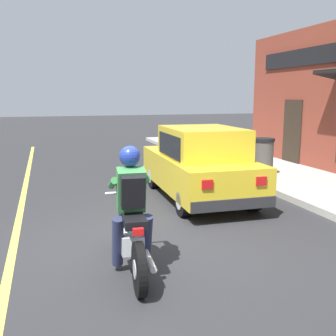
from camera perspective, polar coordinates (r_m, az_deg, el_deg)
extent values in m
plane|color=#2B2B2D|center=(5.87, -3.82, -11.82)|extent=(80.00, 80.00, 0.00)
cube|color=#ADAAA3|center=(10.55, 18.84, -1.89)|extent=(2.60, 22.00, 0.14)
cube|color=#D1C64C|center=(8.59, -20.51, -5.19)|extent=(0.12, 19.80, 0.01)
cube|color=#2D2319|center=(13.05, 17.54, 4.81)|extent=(0.04, 0.90, 2.10)
cylinder|color=black|center=(5.84, -6.32, -8.73)|extent=(0.15, 0.63, 0.62)
cylinder|color=silver|center=(5.84, -6.32, -8.73)|extent=(0.14, 0.23, 0.22)
cylinder|color=black|center=(4.55, -4.18, -14.42)|extent=(0.15, 0.63, 0.62)
cylinder|color=silver|center=(4.55, -4.18, -14.42)|extent=(0.14, 0.23, 0.22)
cube|color=silver|center=(5.11, -5.33, -10.59)|extent=(0.31, 0.42, 0.24)
ellipsoid|color=#1E3899|center=(5.22, -5.78, -5.41)|extent=(0.34, 0.54, 0.24)
cube|color=black|center=(4.77, -5.03, -7.42)|extent=(0.30, 0.58, 0.10)
cylinder|color=silver|center=(5.65, -6.27, -6.04)|extent=(0.10, 0.33, 0.68)
cylinder|color=silver|center=(5.46, -6.17, -3.57)|extent=(0.56, 0.08, 0.04)
sphere|color=silver|center=(5.65, -6.36, -4.34)|extent=(0.16, 0.16, 0.16)
cylinder|color=silver|center=(4.80, -2.71, -13.26)|extent=(0.12, 0.55, 0.08)
cube|color=red|center=(4.43, -4.35, -9.23)|extent=(0.12, 0.07, 0.08)
cylinder|color=#282D4C|center=(5.01, -7.31, -10.59)|extent=(0.17, 0.36, 0.71)
cylinder|color=#282D4C|center=(5.06, -3.18, -10.32)|extent=(0.17, 0.36, 0.71)
cube|color=#387F42|center=(4.86, -5.39, -3.18)|extent=(0.36, 0.35, 0.57)
cylinder|color=#387F42|center=(5.06, -8.01, -2.22)|extent=(0.13, 0.52, 0.26)
cylinder|color=#387F42|center=(5.11, -3.53, -2.02)|extent=(0.13, 0.52, 0.26)
sphere|color=navy|center=(4.84, -5.57, 1.71)|extent=(0.26, 0.26, 0.26)
cube|color=black|center=(4.70, -5.13, -3.40)|extent=(0.30, 0.26, 0.42)
cylinder|color=black|center=(9.58, -2.14, -1.13)|extent=(0.20, 0.61, 0.60)
cylinder|color=silver|center=(9.58, -2.14, -1.13)|extent=(0.21, 0.34, 0.33)
cylinder|color=black|center=(10.01, 5.90, -0.68)|extent=(0.20, 0.61, 0.60)
cylinder|color=silver|center=(10.01, 5.90, -0.68)|extent=(0.21, 0.34, 0.33)
cylinder|color=black|center=(7.33, 2.24, -4.75)|extent=(0.20, 0.61, 0.60)
cylinder|color=silver|center=(7.33, 2.24, -4.75)|extent=(0.21, 0.34, 0.33)
cylinder|color=black|center=(7.88, 12.29, -3.91)|extent=(0.20, 0.61, 0.60)
cylinder|color=silver|center=(7.88, 12.29, -3.91)|extent=(0.21, 0.34, 0.33)
cube|color=gold|center=(8.60, 4.39, -0.45)|extent=(1.76, 3.75, 0.70)
cube|color=gold|center=(8.27, 5.04, 3.59)|extent=(1.50, 1.95, 0.66)
cube|color=black|center=(9.09, 3.11, 3.91)|extent=(1.34, 0.39, 0.51)
cube|color=black|center=(8.05, 0.19, 3.30)|extent=(0.08, 1.52, 0.46)
cube|color=black|center=(8.55, 9.60, 3.58)|extent=(0.08, 1.52, 0.46)
cube|color=silver|center=(10.19, -1.86, 1.97)|extent=(0.24, 0.05, 0.14)
cube|color=red|center=(6.69, 5.72, -2.39)|extent=(0.20, 0.05, 0.16)
cube|color=silver|center=(10.48, 3.55, 2.18)|extent=(0.24, 0.05, 0.14)
cube|color=red|center=(7.12, 13.38, -1.85)|extent=(0.20, 0.05, 0.16)
cube|color=#28282B|center=(10.36, 0.92, 0.03)|extent=(1.61, 0.17, 0.20)
cube|color=#28282B|center=(7.01, 9.47, -5.18)|extent=(1.61, 0.17, 0.20)
cylinder|color=#514C47|center=(10.74, 13.65, 1.41)|extent=(0.52, 0.52, 0.90)
cylinder|color=black|center=(10.67, 13.76, 4.00)|extent=(0.56, 0.56, 0.08)
cube|color=black|center=(14.08, 10.23, 1.86)|extent=(0.36, 0.36, 0.04)
cone|color=orange|center=(14.04, 10.27, 3.07)|extent=(0.28, 0.28, 0.56)
cylinder|color=white|center=(14.04, 10.27, 3.15)|extent=(0.20, 0.20, 0.08)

